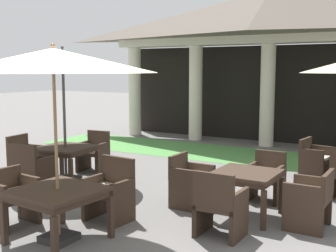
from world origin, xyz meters
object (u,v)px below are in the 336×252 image
(patio_chair_mid_left_south, at_px, (220,206))
(patio_chair_mid_left_west, at_px, (190,182))
(patio_umbrella_far_back, at_px, (53,62))
(patio_table_near_foreground, at_px, (65,151))
(patio_table_mid_left, at_px, (246,178))
(patio_chair_mid_left_east, at_px, (310,200))
(patio_chair_near_foreground_south, at_px, (31,171))
(patio_chair_near_foreground_west, at_px, (26,157))
(patio_chair_far_back_north, at_px, (110,192))
(patio_table_far_back, at_px, (58,196))
(patio_chair_far_back_west, at_px, (11,198))
(patio_chair_mid_left_north, at_px, (266,178))
(patio_chair_mid_right_west, at_px, (314,160))
(patio_chair_near_foreground_north, at_px, (94,153))
(patio_umbrella_near_foreground, at_px, (63,59))

(patio_chair_mid_left_south, height_order, patio_chair_mid_left_west, patio_chair_mid_left_south)
(patio_umbrella_far_back, bearing_deg, patio_table_near_foreground, 131.09)
(patio_table_mid_left, distance_m, patio_chair_mid_left_east, 0.98)
(patio_chair_near_foreground_south, bearing_deg, patio_chair_near_foreground_west, 134.93)
(patio_table_near_foreground, bearing_deg, patio_chair_near_foreground_south, -84.21)
(patio_umbrella_far_back, xyz_separation_m, patio_chair_far_back_north, (0.09, 0.99, -1.89))
(patio_chair_mid_left_south, xyz_separation_m, patio_chair_far_back_north, (-1.68, -0.18, 0.01))
(patio_chair_mid_left_west, xyz_separation_m, patio_umbrella_far_back, (-0.83, -2.16, 1.91))
(patio_chair_near_foreground_south, distance_m, patio_table_far_back, 2.38)
(patio_chair_mid_left_east, bearing_deg, patio_table_near_foreground, 88.66)
(patio_chair_mid_left_south, xyz_separation_m, patio_chair_far_back_west, (-2.74, -1.09, -0.01))
(patio_chair_far_back_north, bearing_deg, patio_chair_mid_left_west, -117.44)
(patio_chair_near_foreground_south, distance_m, patio_chair_far_back_west, 1.59)
(patio_chair_mid_left_north, height_order, patio_table_far_back, patio_chair_mid_left_north)
(patio_chair_mid_left_north, bearing_deg, patio_table_mid_left, 90.00)
(patio_table_near_foreground, bearing_deg, patio_chair_mid_right_west, 30.38)
(patio_chair_near_foreground_west, height_order, patio_chair_mid_left_south, patio_chair_mid_left_south)
(patio_umbrella_far_back, relative_size, patio_chair_far_back_west, 3.17)
(patio_table_mid_left, relative_size, patio_umbrella_far_back, 0.36)
(patio_table_near_foreground, height_order, patio_chair_mid_left_east, patio_chair_mid_left_east)
(patio_table_far_back, height_order, patio_umbrella_far_back, patio_umbrella_far_back)
(patio_chair_near_foreground_north, height_order, patio_chair_far_back_west, patio_chair_near_foreground_north)
(patio_chair_mid_left_west, xyz_separation_m, patio_chair_far_back_north, (-0.74, -1.17, 0.02))
(patio_chair_mid_left_south, relative_size, patio_chair_mid_right_west, 1.08)
(patio_chair_near_foreground_west, height_order, patio_table_far_back, patio_chair_near_foreground_west)
(patio_umbrella_near_foreground, xyz_separation_m, patio_chair_mid_left_north, (3.86, 0.75, -2.04))
(patio_umbrella_near_foreground, distance_m, patio_table_mid_left, 4.25)
(patio_umbrella_near_foreground, height_order, patio_table_far_back, patio_umbrella_near_foreground)
(patio_chair_near_foreground_north, relative_size, patio_table_mid_left, 0.93)
(patio_chair_mid_right_west, height_order, patio_chair_far_back_west, patio_chair_mid_right_west)
(patio_table_far_back, relative_size, patio_umbrella_far_back, 0.43)
(patio_chair_far_back_north, bearing_deg, patio_chair_mid_left_south, -168.76)
(patio_chair_near_foreground_north, height_order, patio_chair_mid_left_west, patio_chair_near_foreground_north)
(patio_chair_mid_left_west, bearing_deg, patio_umbrella_near_foreground, -92.23)
(patio_chair_near_foreground_north, height_order, patio_umbrella_far_back, patio_umbrella_far_back)
(patio_table_far_back, xyz_separation_m, patio_umbrella_far_back, (0.00, -0.00, 1.71))
(patio_chair_near_foreground_south, bearing_deg, patio_chair_mid_left_north, 19.13)
(patio_chair_mid_left_west, relative_size, patio_umbrella_far_back, 0.33)
(patio_chair_mid_left_east, distance_m, patio_chair_far_back_west, 4.24)
(patio_chair_mid_left_east, distance_m, patio_chair_far_back_north, 2.89)
(patio_chair_near_foreground_west, bearing_deg, patio_umbrella_near_foreground, 90.00)
(patio_chair_near_foreground_west, relative_size, patio_table_mid_left, 0.92)
(patio_table_near_foreground, bearing_deg, patio_table_mid_left, -3.14)
(patio_chair_far_back_west, distance_m, patio_chair_far_back_north, 1.40)
(patio_chair_near_foreground_south, relative_size, patio_table_far_back, 0.85)
(patio_chair_mid_left_north, xyz_separation_m, patio_chair_mid_right_west, (0.44, 1.77, 0.03))
(patio_table_far_back, distance_m, patio_chair_far_back_west, 1.00)
(patio_chair_near_foreground_west, xyz_separation_m, patio_umbrella_far_back, (3.04, -2.25, 1.91))
(patio_chair_near_foreground_west, bearing_deg, patio_table_near_foreground, 90.00)
(patio_table_near_foreground, relative_size, patio_chair_near_foreground_north, 1.23)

